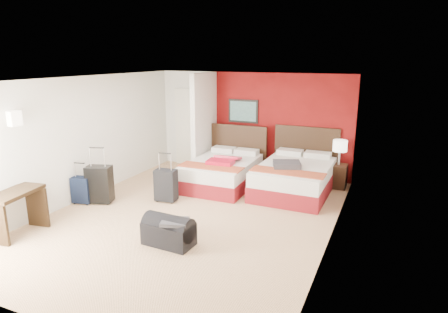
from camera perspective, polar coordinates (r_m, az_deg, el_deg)
The scene contains 17 objects.
ground at distance 7.33m, azimuth -4.94°, elevation -8.78°, with size 6.50×6.50×0.00m, color #D5AD83.
room_walls at distance 8.82m, azimuth -8.72°, elevation 3.67°, with size 5.02×6.52×2.50m.
red_accent_panel at distance 9.60m, azimuth 8.21°, elevation 4.51°, with size 3.50×0.04×2.50m, color maroon.
partition_wall at distance 9.65m, azimuth -2.89°, elevation 4.69°, with size 0.12×1.20×2.50m, color silver.
entry_door at distance 10.55m, azimuth -5.09°, elevation 4.25°, with size 0.82×0.06×2.05m, color silver.
bed_left at distance 8.91m, azimuth -0.31°, elevation -2.44°, with size 1.37×1.96×0.59m, color white.
bed_right at distance 8.57m, azimuth 10.20°, elevation -3.22°, with size 1.46×2.09×0.63m, color white.
red_suitcase_open at distance 8.69m, azimuth 0.02°, elevation -0.53°, with size 0.57×0.78×0.10m, color red.
jacket_bundle at distance 8.21m, azimuth 9.14°, elevation -1.21°, with size 0.55×0.44×0.13m, color #3C3C41.
nightstand at distance 9.15m, azimuth 16.26°, elevation -2.76°, with size 0.38×0.38×0.53m, color #331C11.
table_lamp at distance 9.01m, azimuth 16.50°, elevation 0.55°, with size 0.31×0.31×0.56m, color silver.
suitcase_black at distance 8.24m, azimuth -17.68°, elevation -4.04°, with size 0.49×0.31×0.73m, color black.
suitcase_charcoal at distance 8.04m, azimuth -8.46°, elevation -4.33°, with size 0.43×0.27×0.63m, color black.
suitcase_navy at distance 8.35m, azimuth -19.99°, elevation -4.75°, with size 0.37×0.23×0.52m, color black.
duffel_bag at distance 6.30m, azimuth -8.07°, elevation -10.92°, with size 0.79×0.42×0.40m, color black.
jacket_draped at distance 6.09m, azimuth -7.18°, elevation -9.44°, with size 0.40×0.34×0.05m, color #39383D.
desk at distance 7.30m, azimuth -27.89°, elevation -7.34°, with size 0.46×0.92×0.76m, color black.
Camera 1 is at (3.28, -5.88, 2.88)m, focal length 31.34 mm.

